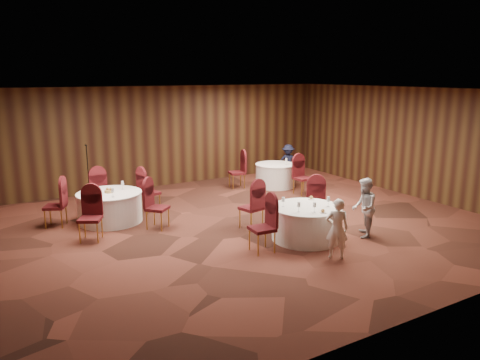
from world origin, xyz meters
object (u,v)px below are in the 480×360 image
mic_stand (89,185)px  woman_a (337,229)px  table_main (306,223)px  woman_b (364,208)px  table_right (275,175)px  table_left (110,207)px  man_c (288,162)px

mic_stand → woman_a: 7.46m
table_main → woman_b: 1.34m
woman_a → woman_b: (1.38, 0.65, 0.06)m
table_main → table_right: 4.96m
table_right → woman_b: bearing=-102.1°
mic_stand → table_left: bearing=-90.0°
table_right → mic_stand: bearing=168.4°
table_left → mic_stand: (-0.00, 2.12, 0.11)m
table_right → mic_stand: (-5.62, 1.16, 0.11)m
table_main → mic_stand: 6.51m
table_right → table_main: bearing=-117.1°
table_right → mic_stand: mic_stand is taller
woman_a → man_c: 7.20m
mic_stand → man_c: mic_stand is taller
table_main → mic_stand: size_ratio=0.93×
mic_stand → woman_b: (4.57, -6.09, 0.18)m
mic_stand → woman_b: mic_stand is taller
table_main → man_c: bearing=57.4°
woman_a → woman_b: bearing=-120.9°
table_right → woman_a: 6.09m
table_main → woman_a: bearing=-98.4°
table_right → woman_b: (-1.05, -4.93, 0.29)m
table_left → woman_b: (4.57, -3.96, 0.29)m
table_left → woman_b: 6.05m
table_left → woman_a: (3.19, -4.61, 0.23)m
table_main → woman_a: 1.20m
table_left → man_c: (6.66, 1.70, 0.22)m
table_left → table_right: 5.70m
table_right → woman_b: woman_b is taller
table_left → table_right: (5.62, 0.97, -0.00)m
table_main → man_c: (3.29, 5.15, 0.22)m
woman_a → man_c: (3.47, 6.31, -0.01)m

